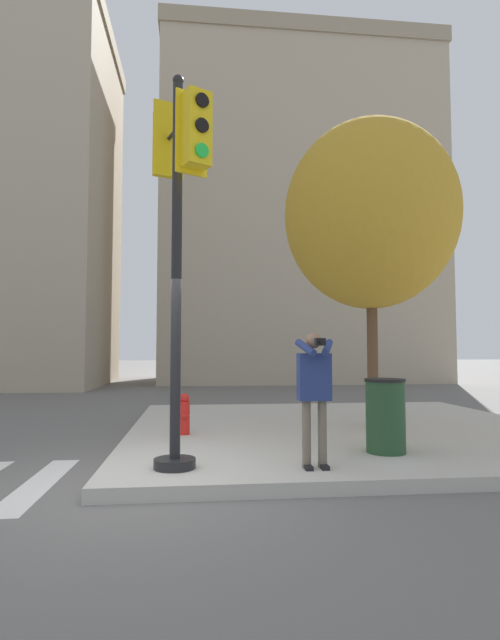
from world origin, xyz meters
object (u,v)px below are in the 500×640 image
Objects in this scene: street_tree at (370,215)px; fire_hydrant at (184,414)px; person_photographer at (314,387)px; trash_bin at (385,415)px; traffic_signal_pole at (178,211)px.

street_tree is 5.11m from fire_hydrant.
person_photographer reaches higher than trash_bin.
person_photographer is 3.17m from fire_hydrant.
fire_hydrant is 0.68× the size of trash_bin.
traffic_signal_pole is at bearing -168.16° from trash_bin.
traffic_signal_pole is 4.79× the size of trash_bin.
trash_bin is at bearing 11.84° from traffic_signal_pole.
street_tree is 8.34× the size of fire_hydrant.
fire_hydrant is at bearing 121.97° from person_photographer.
fire_hydrant is (-1.64, 2.63, -0.64)m from person_photographer.
traffic_signal_pole is 7.06× the size of fire_hydrant.
street_tree is 4.24m from trash_bin.
trash_bin is (2.86, -1.85, 0.17)m from fire_hydrant.
person_photographer is 2.36× the size of fire_hydrant.
traffic_signal_pole is 2.79m from person_photographer.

